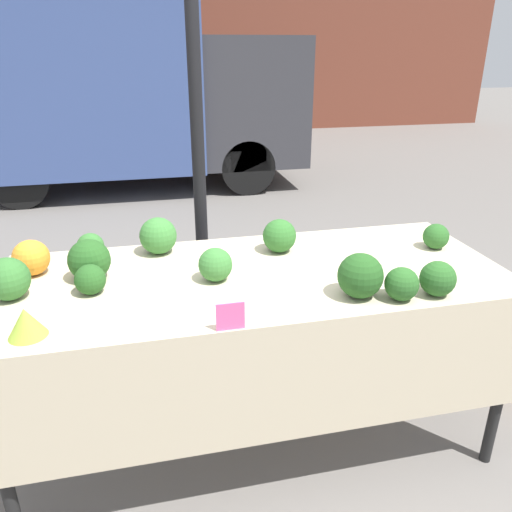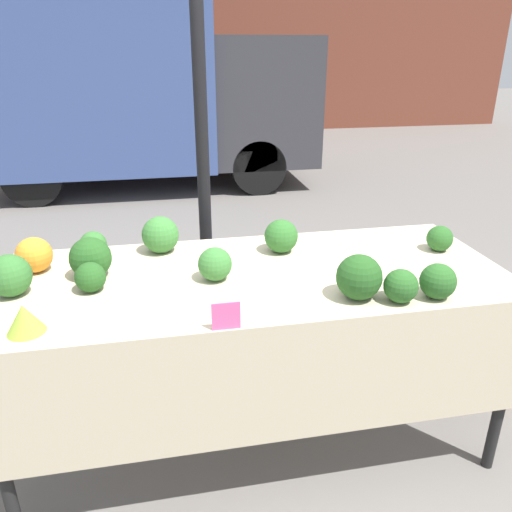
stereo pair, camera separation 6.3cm
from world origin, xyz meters
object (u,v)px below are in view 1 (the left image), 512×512
Objects in this scene: parked_truck at (124,84)px; price_sign at (230,316)px; orange_cauliflower at (31,258)px; produce_crate at (512,354)px.

price_sign is (0.40, -5.81, -0.39)m from parked_truck.
orange_cauliflower is (-0.34, -5.17, -0.36)m from parked_truck.
produce_crate is (2.50, -0.05, -0.83)m from orange_cauliflower.
orange_cauliflower reaches higher than produce_crate.
produce_crate is (1.76, 0.58, -0.80)m from price_sign.
parked_truck is at bearing 86.20° from orange_cauliflower.
produce_crate is at bearing -67.52° from parked_truck.
orange_cauliflower is 1.49× the size of price_sign.
parked_truck is 8.32× the size of produce_crate.
parked_truck is 41.46× the size of price_sign.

